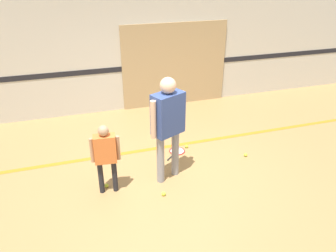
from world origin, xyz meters
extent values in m
plane|color=#A87F4C|center=(0.00, 0.00, 0.00)|extent=(16.00, 16.00, 0.00)
cube|color=beige|center=(0.00, 3.23, 1.60)|extent=(16.00, 0.06, 3.20)
cube|color=black|center=(0.00, 3.19, 1.02)|extent=(16.00, 0.01, 0.12)
cube|color=tan|center=(1.15, 3.17, 1.02)|extent=(2.63, 0.05, 2.04)
cube|color=orange|center=(0.00, 1.09, 0.00)|extent=(14.40, 0.10, 0.01)
cylinder|color=gray|center=(-0.12, 0.04, 0.43)|extent=(0.12, 0.12, 0.85)
cylinder|color=gray|center=(0.17, 0.18, 0.43)|extent=(0.12, 0.12, 0.85)
cube|color=#334784|center=(0.02, 0.11, 1.19)|extent=(0.57, 0.46, 0.68)
sphere|color=#DBAD89|center=(0.02, 0.11, 1.65)|extent=(0.25, 0.25, 0.25)
cylinder|color=#DBAD89|center=(-0.24, -0.01, 1.18)|extent=(0.09, 0.09, 0.60)
cylinder|color=#DBAD89|center=(0.29, 0.23, 1.18)|extent=(0.09, 0.09, 0.60)
cylinder|color=#232328|center=(-1.10, 0.04, 0.28)|extent=(0.08, 0.08, 0.56)
cylinder|color=#232328|center=(-0.89, 0.02, 0.28)|extent=(0.08, 0.08, 0.56)
cube|color=orange|center=(-0.99, 0.03, 0.79)|extent=(0.35, 0.22, 0.45)
sphere|color=tan|center=(-0.99, 0.03, 1.09)|extent=(0.16, 0.16, 0.16)
cylinder|color=tan|center=(-1.19, 0.05, 0.78)|extent=(0.06, 0.06, 0.40)
cylinder|color=tan|center=(-0.80, 0.01, 0.78)|extent=(0.06, 0.06, 0.40)
torus|color=red|center=(0.44, 0.86, 0.01)|extent=(0.43, 0.43, 0.02)
cylinder|color=silver|center=(0.44, 0.86, 0.01)|extent=(0.26, 0.26, 0.01)
cylinder|color=black|center=(0.26, 0.68, 0.01)|extent=(0.18, 0.18, 0.02)
sphere|color=black|center=(0.17, 0.61, 0.01)|extent=(0.03, 0.03, 0.03)
sphere|color=#CCE038|center=(-0.19, -0.35, 0.03)|extent=(0.07, 0.07, 0.07)
sphere|color=#CCE038|center=(0.66, 0.94, 0.03)|extent=(0.07, 0.07, 0.07)
sphere|color=#CCE038|center=(-1.02, 0.14, 0.03)|extent=(0.07, 0.07, 0.07)
sphere|color=#CCE038|center=(1.62, 0.31, 0.03)|extent=(0.07, 0.07, 0.07)
camera|label=1|loc=(-1.35, -4.29, 3.30)|focal=35.00mm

